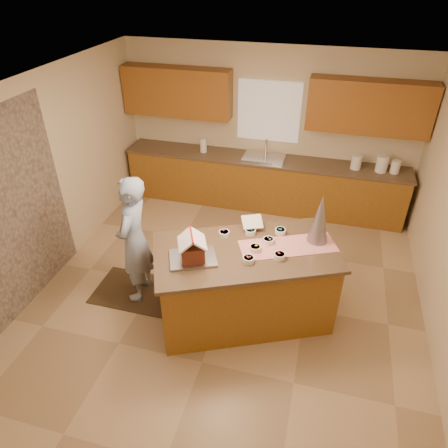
{
  "coord_description": "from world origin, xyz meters",
  "views": [
    {
      "loc": [
        1.02,
        -3.97,
        3.86
      ],
      "look_at": [
        -0.1,
        0.2,
        1.0
      ],
      "focal_mm": 33.0,
      "sensor_mm": 36.0,
      "label": 1
    }
  ],
  "objects_px": {
    "boy": "(134,240)",
    "tinsel_tree": "(320,219)",
    "island_base": "(244,286)",
    "gingerbread_house": "(192,249)"
  },
  "relations": [
    {
      "from": "gingerbread_house",
      "to": "tinsel_tree",
      "type": "bearing_deg",
      "value": 28.6
    },
    {
      "from": "island_base",
      "to": "tinsel_tree",
      "type": "relative_size",
      "value": 3.27
    },
    {
      "from": "island_base",
      "to": "gingerbread_house",
      "type": "relative_size",
      "value": 4.89
    },
    {
      "from": "island_base",
      "to": "gingerbread_house",
      "type": "height_order",
      "value": "gingerbread_house"
    },
    {
      "from": "tinsel_tree",
      "to": "boy",
      "type": "xyz_separation_m",
      "value": [
        -2.19,
        -0.37,
        -0.45
      ]
    },
    {
      "from": "island_base",
      "to": "tinsel_tree",
      "type": "xyz_separation_m",
      "value": [
        0.77,
        0.41,
        0.84
      ]
    },
    {
      "from": "boy",
      "to": "tinsel_tree",
      "type": "bearing_deg",
      "value": 95.68
    },
    {
      "from": "tinsel_tree",
      "to": "boy",
      "type": "height_order",
      "value": "boy"
    },
    {
      "from": "boy",
      "to": "gingerbread_house",
      "type": "height_order",
      "value": "boy"
    },
    {
      "from": "boy",
      "to": "island_base",
      "type": "bearing_deg",
      "value": 84.56
    }
  ]
}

